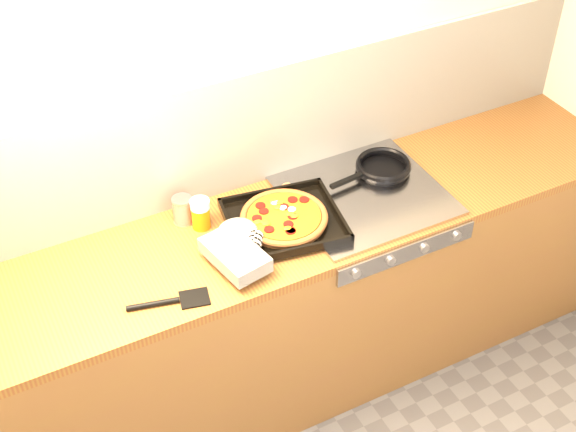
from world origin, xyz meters
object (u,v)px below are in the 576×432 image
pizza_on_tray (270,227)px  tomato_can (183,210)px  juice_glass (201,214)px  frying_pan (382,167)px

pizza_on_tray → tomato_can: size_ratio=5.31×
tomato_can → juice_glass: size_ratio=0.89×
frying_pan → juice_glass: size_ratio=3.13×
pizza_on_tray → juice_glass: size_ratio=4.75×
tomato_can → juice_glass: bearing=-51.1°
frying_pan → juice_glass: juice_glass is taller
juice_glass → tomato_can: bearing=128.9°
juice_glass → frying_pan: bearing=-2.5°
frying_pan → tomato_can: (-0.83, 0.09, 0.02)m
pizza_on_tray → tomato_can: 0.34m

